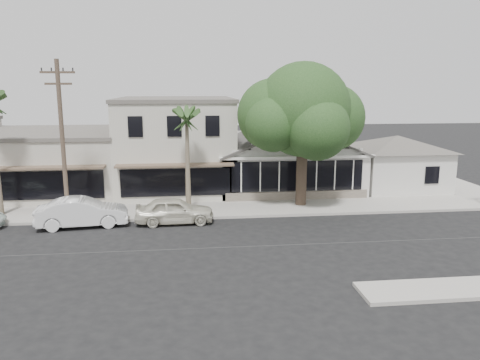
{
  "coord_description": "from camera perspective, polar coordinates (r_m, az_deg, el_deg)",
  "views": [
    {
      "loc": [
        -2.28,
        -21.22,
        7.6
      ],
      "look_at": [
        0.87,
        6.0,
        2.06
      ],
      "focal_mm": 35.0,
      "sensor_mm": 36.0,
      "label": 1
    }
  ],
  "objects": [
    {
      "name": "row_building_near",
      "position": [
        35.0,
        -7.76,
        4.19
      ],
      "size": [
        8.0,
        10.0,
        6.5
      ],
      "primitive_type": "cube",
      "color": "#B9B3A7",
      "rests_on": "ground"
    },
    {
      "name": "corner_shop",
      "position": [
        34.83,
        5.54,
        3.15
      ],
      "size": [
        10.4,
        8.6,
        5.1
      ],
      "color": "silver",
      "rests_on": "ground"
    },
    {
      "name": "row_building_midnear",
      "position": [
        36.47,
        -21.99,
        1.92
      ],
      "size": [
        10.0,
        10.0,
        4.2
      ],
      "primitive_type": "cube",
      "color": "#B7B0A4",
      "rests_on": "ground"
    },
    {
      "name": "shade_tree",
      "position": [
        29.55,
        7.43,
        8.18
      ],
      "size": [
        8.18,
        7.4,
        9.08
      ],
      "rotation": [
        0.0,
        0.0,
        -0.01
      ],
      "color": "#48372B",
      "rests_on": "ground"
    },
    {
      "name": "ground",
      "position": [
        22.65,
        -0.45,
        -8.17
      ],
      "size": [
        140.0,
        140.0,
        0.0
      ],
      "primitive_type": "plane",
      "color": "black",
      "rests_on": "ground"
    },
    {
      "name": "palm_east",
      "position": [
        27.7,
        -6.53,
        7.56
      ],
      "size": [
        2.4,
        2.4,
        6.78
      ],
      "color": "#726651",
      "rests_on": "ground"
    },
    {
      "name": "utility_pole",
      "position": [
        27.4,
        -20.84,
        4.8
      ],
      "size": [
        1.8,
        0.24,
        9.0
      ],
      "color": "brown",
      "rests_on": "ground"
    },
    {
      "name": "car_0",
      "position": [
        26.49,
        -7.99,
        -3.69
      ],
      "size": [
        4.39,
        1.84,
        1.48
      ],
      "primitive_type": "imported",
      "rotation": [
        0.0,
        0.0,
        1.59
      ],
      "color": "beige",
      "rests_on": "ground"
    },
    {
      "name": "car_1",
      "position": [
        27.05,
        -18.67,
        -3.75
      ],
      "size": [
        5.02,
        2.24,
        1.6
      ],
      "primitive_type": "imported",
      "rotation": [
        0.0,
        0.0,
        1.69
      ],
      "color": "white",
      "rests_on": "ground"
    },
    {
      "name": "side_cottage",
      "position": [
        36.71,
        18.45,
        1.27
      ],
      "size": [
        6.0,
        6.0,
        3.0
      ],
      "primitive_type": "cube",
      "color": "silver",
      "rests_on": "ground"
    },
    {
      "name": "sidewalk_north",
      "position": [
        29.52,
        -17.59,
        -3.89
      ],
      "size": [
        90.0,
        3.5,
        0.15
      ],
      "primitive_type": "cube",
      "color": "#9E9991",
      "rests_on": "ground"
    }
  ]
}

